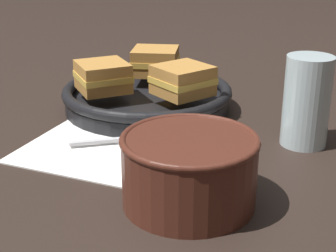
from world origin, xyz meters
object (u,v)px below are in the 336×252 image
object	(u,v)px
spoon	(147,137)
sandwich_near_left	(155,61)
soup_bowl	(189,166)
sandwich_far_left	(183,80)
sandwich_near_right	(103,77)
drinking_glass	(307,101)
skillet	(147,97)

from	to	relation	value
spoon	sandwich_near_left	xyz separation A→B (m)	(-0.07, 0.20, 0.06)
soup_bowl	sandwich_far_left	distance (m)	0.27
spoon	sandwich_far_left	xyz separation A→B (m)	(0.01, 0.11, 0.06)
sandwich_near_right	drinking_glass	xyz separation A→B (m)	(0.32, -0.00, -0.00)
skillet	sandwich_near_right	size ratio (longest dim) A/B	2.54
sandwich_near_right	sandwich_far_left	bearing A→B (deg)	12.14
sandwich_near_left	sandwich_far_left	bearing A→B (deg)	-47.86
soup_bowl	sandwich_near_right	bearing A→B (deg)	135.27
sandwich_near_right	soup_bowl	bearing A→B (deg)	-44.73
skillet	sandwich_near_left	world-z (taller)	sandwich_near_left
soup_bowl	sandwich_near_right	world-z (taller)	sandwich_near_right
sandwich_far_left	sandwich_near_left	bearing A→B (deg)	132.14
sandwich_far_left	drinking_glass	bearing A→B (deg)	-9.27
sandwich_near_left	sandwich_near_right	bearing A→B (deg)	-107.86
sandwich_near_left	sandwich_near_right	world-z (taller)	same
spoon	skillet	size ratio (longest dim) A/B	0.49
skillet	sandwich_far_left	distance (m)	0.09
skillet	sandwich_near_right	bearing A→B (deg)	-137.86
soup_bowl	spoon	bearing A→B (deg)	128.53
soup_bowl	sandwich_near_right	xyz separation A→B (m)	(-0.22, 0.22, 0.02)
spoon	skillet	xyz separation A→B (m)	(-0.06, 0.13, 0.01)
sandwich_near_left	sandwich_near_right	distance (m)	0.13
skillet	sandwich_far_left	size ratio (longest dim) A/B	2.60
spoon	drinking_glass	bearing A→B (deg)	-14.59
sandwich_near_right	sandwich_far_left	size ratio (longest dim) A/B	1.03
soup_bowl	sandwich_near_right	distance (m)	0.32
soup_bowl	drinking_glass	xyz separation A→B (m)	(0.10, 0.22, 0.02)
sandwich_near_left	soup_bowl	bearing A→B (deg)	-61.84
skillet	sandwich_near_left	xyz separation A→B (m)	(-0.02, 0.07, 0.04)
spoon	soup_bowl	bearing A→B (deg)	-86.15
soup_bowl	skillet	distance (m)	0.32
skillet	sandwich_near_right	world-z (taller)	sandwich_near_right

